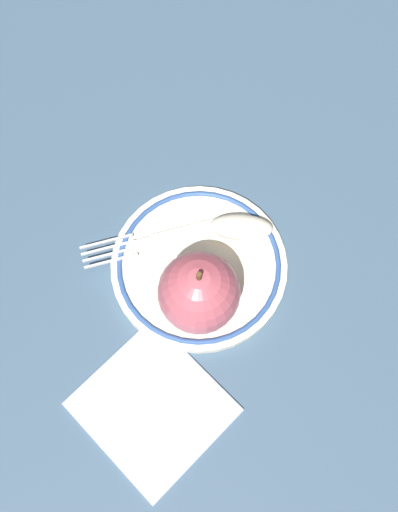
# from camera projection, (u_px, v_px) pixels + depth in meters

# --- Properties ---
(ground_plane) EXTENTS (2.00, 2.00, 0.00)m
(ground_plane) POSITION_uv_depth(u_px,v_px,m) (220.00, 263.00, 0.63)
(ground_plane) COLOR #3E576E
(plate) EXTENTS (0.19, 0.19, 0.01)m
(plate) POSITION_uv_depth(u_px,v_px,m) (199.00, 265.00, 0.62)
(plate) COLOR #EEE6C8
(plate) RESTS_ON ground_plane
(apple_red_whole) EXTENTS (0.08, 0.08, 0.09)m
(apple_red_whole) POSITION_uv_depth(u_px,v_px,m) (199.00, 292.00, 0.56)
(apple_red_whole) COLOR #B44F5B
(apple_red_whole) RESTS_ON plate
(apple_slice_front) EXTENTS (0.07, 0.06, 0.02)m
(apple_slice_front) POSITION_uv_depth(u_px,v_px,m) (241.00, 227.00, 0.62)
(apple_slice_front) COLOR beige
(apple_slice_front) RESTS_ON plate
(fork) EXTENTS (0.12, 0.14, 0.00)m
(fork) POSITION_uv_depth(u_px,v_px,m) (162.00, 237.00, 0.63)
(fork) COLOR silver
(fork) RESTS_ON plate
(napkin_folded) EXTENTS (0.15, 0.15, 0.01)m
(napkin_folded) POSITION_uv_depth(u_px,v_px,m) (153.00, 407.00, 0.57)
(napkin_folded) COLOR #B1B7D3
(napkin_folded) RESTS_ON ground_plane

